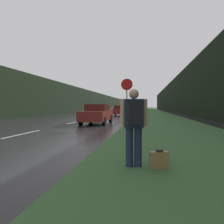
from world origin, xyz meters
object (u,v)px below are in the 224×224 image
(suitcase, at_px, (159,160))
(car_passing_near, at_px, (97,114))
(hitchhiker_with_backpack, at_px, (134,123))
(car_oncoming, at_px, (115,109))
(car_passing_far, at_px, (120,111))
(stop_sign, at_px, (127,97))

(suitcase, height_order, car_passing_near, car_passing_near)
(hitchhiker_with_backpack, height_order, car_oncoming, hitchhiker_with_backpack)
(hitchhiker_with_backpack, relative_size, car_passing_near, 0.42)
(car_passing_far, bearing_deg, car_oncoming, -79.56)
(car_passing_near, bearing_deg, hitchhiker_with_backpack, 108.21)
(car_passing_near, distance_m, car_oncoming, 38.16)
(car_oncoming, bearing_deg, stop_sign, -80.18)
(car_oncoming, bearing_deg, car_passing_far, -79.56)
(stop_sign, distance_m, car_passing_near, 3.70)
(hitchhiker_with_backpack, relative_size, car_passing_far, 0.39)
(stop_sign, xyz_separation_m, hitchhiker_with_backpack, (0.94, -8.21, -0.93))
(hitchhiker_with_backpack, distance_m, car_oncoming, 49.17)
(stop_sign, height_order, car_passing_far, stop_sign)
(stop_sign, relative_size, hitchhiker_with_backpack, 1.78)
(car_passing_far, bearing_deg, stop_sign, 98.91)
(stop_sign, height_order, car_oncoming, stop_sign)
(car_oncoming, bearing_deg, car_passing_near, -83.33)
(hitchhiker_with_backpack, distance_m, car_passing_near, 11.18)
(stop_sign, height_order, car_passing_near, stop_sign)
(car_passing_near, bearing_deg, stop_sign, 136.63)
(car_oncoming, bearing_deg, hitchhiker_with_backpack, -80.73)
(hitchhiker_with_backpack, height_order, car_passing_near, hitchhiker_with_backpack)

